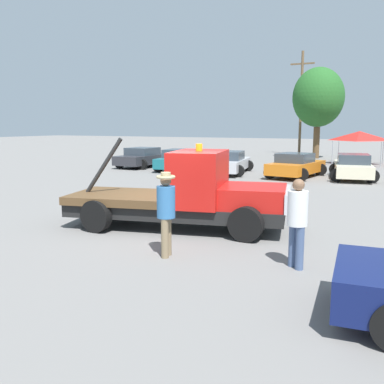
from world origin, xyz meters
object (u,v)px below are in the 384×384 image
Objects in this scene: parked_car_cream at (353,167)px; canopy_tent_red at (359,136)px; person_near_truck at (297,217)px; parked_car_charcoal at (144,158)px; parked_car_orange at (296,166)px; traffic_cone at (204,200)px; person_at_hood at (166,207)px; tow_truck at (189,196)px; tree_left at (318,98)px; parked_car_teal at (181,160)px; parked_car_silver at (228,163)px; utility_pole at (301,101)px.

canopy_tent_red reaches higher than parked_car_cream.
person_near_truck is 0.38× the size of parked_car_charcoal.
traffic_cone is at bearing -176.42° from parked_car_orange.
traffic_cone is at bearing 93.80° from person_at_hood.
person_near_truck is 3.31× the size of traffic_cone.
person_at_hood reaches higher than parked_car_charcoal.
tow_truck is at bearing -171.23° from parked_car_orange.
parked_car_charcoal is at bearing -124.98° from tree_left.
parked_car_charcoal is at bearing 70.08° from parked_car_teal.
person_at_hood is 0.37× the size of parked_car_cream.
person_near_truck is at bearing -43.29° from tow_truck.
tow_truck is 1.96× the size of canopy_tent_red.
parked_car_orange is at bearing -84.07° from tree_left.
parked_car_cream is at bearing -86.64° from canopy_tent_red.
parked_car_cream is (10.35, 0.11, -0.00)m from parked_car_teal.
person_near_truck is at bearing -87.56° from canopy_tent_red.
tow_truck is 17.91m from parked_car_charcoal.
parked_car_teal is (3.19, -0.71, -0.00)m from parked_car_charcoal.
parked_car_orange reaches higher than traffic_cone.
person_near_truck is 0.37× the size of parked_car_teal.
person_at_hood is 5.82m from traffic_cone.
tree_left reaches higher than tow_truck.
person_at_hood reaches higher than parked_car_teal.
parked_car_silver is 1.01× the size of parked_car_cream.
tow_truck reaches higher than parked_car_cream.
parked_car_orange is 8.32× the size of traffic_cone.
canopy_tent_red is (6.37, 9.74, 1.42)m from parked_car_silver.
tree_left reaches higher than person_at_hood.
parked_car_cream is (6.90, 0.58, -0.00)m from parked_car_silver.
person_at_hood is 3.39× the size of traffic_cone.
parked_car_orange is 1.40× the size of canopy_tent_red.
parked_car_charcoal is at bearing 79.67° from person_near_truck.
canopy_tent_red is 20.33m from traffic_cone.
parked_car_cream is at bearing -96.83° from parked_car_teal.
parked_car_cream is (2.91, 13.81, -0.28)m from tow_truck.
utility_pole is at bearing 84.74° from person_at_hood.
parked_car_teal is at bearing -136.66° from canopy_tent_red.
traffic_cone is (3.08, -10.24, -0.40)m from parked_car_silver.
parked_car_teal is (-10.88, 15.75, -0.40)m from person_near_truck.
person_at_hood is 25.57m from canopy_tent_red.
canopy_tent_red is (2.37, 22.97, 1.14)m from tow_truck.
person_near_truck is 0.19× the size of utility_pole.
person_near_truck is 17.00m from parked_car_silver.
tow_truck reaches higher than canopy_tent_red.
parked_car_charcoal and parked_car_teal have the same top height.
canopy_tent_red reaches higher than parked_car_charcoal.
tow_truck is at bearing 159.02° from parked_car_cream.
parked_car_cream is at bearing 69.70° from person_at_hood.
parked_car_teal is at bearing 106.03° from tow_truck.
person_at_hood is at bearing -160.74° from parked_car_teal.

